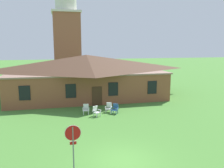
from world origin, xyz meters
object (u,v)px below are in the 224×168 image
at_px(stop_sign, 73,140).
at_px(lawn_chair_by_porch, 86,109).
at_px(lawn_chair_left_end, 109,107).
at_px(lawn_chair_middle, 115,108).
at_px(lawn_chair_near_door, 96,111).

xyz_separation_m(stop_sign, lawn_chair_by_porch, (1.80, 10.32, -1.38)).
distance_m(lawn_chair_left_end, lawn_chair_middle, 0.76).
height_order(lawn_chair_by_porch, lawn_chair_near_door, same).
xyz_separation_m(lawn_chair_by_porch, lawn_chair_near_door, (0.85, -0.94, 0.00)).
xyz_separation_m(stop_sign, lawn_chair_near_door, (2.65, 9.37, -1.38)).
bearing_deg(lawn_chair_near_door, stop_sign, -105.77).
relative_size(lawn_chair_by_porch, lawn_chair_near_door, 1.00).
xyz_separation_m(lawn_chair_by_porch, lawn_chair_left_end, (2.26, 0.05, 0.00)).
distance_m(lawn_chair_near_door, lawn_chair_middle, 1.97).
xyz_separation_m(stop_sign, lawn_chair_left_end, (4.06, 10.36, -1.38)).
height_order(stop_sign, lawn_chair_middle, stop_sign).
bearing_deg(stop_sign, lawn_chair_near_door, 74.23).
bearing_deg(lawn_chair_near_door, lawn_chair_middle, 12.58).
distance_m(stop_sign, lawn_chair_left_end, 11.22).
bearing_deg(lawn_chair_left_end, lawn_chair_by_porch, -178.78).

